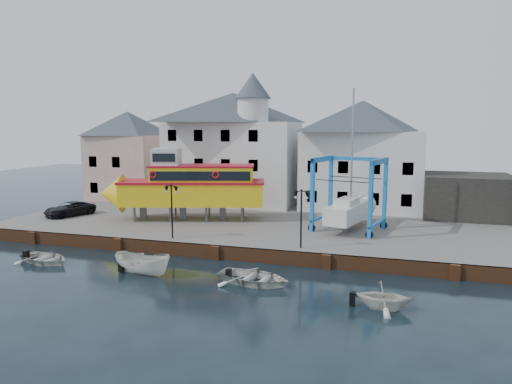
# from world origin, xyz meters

# --- Properties ---
(ground) EXTENTS (140.00, 140.00, 0.00)m
(ground) POSITION_xyz_m (0.00, 0.00, 0.00)
(ground) COLOR black
(ground) RESTS_ON ground
(hardstanding) EXTENTS (44.00, 22.00, 1.00)m
(hardstanding) POSITION_xyz_m (0.00, 11.00, 0.50)
(hardstanding) COLOR slate
(hardstanding) RESTS_ON ground
(quay_wall) EXTENTS (44.00, 0.47, 1.00)m
(quay_wall) POSITION_xyz_m (-0.00, 0.10, 0.50)
(quay_wall) COLOR brown
(quay_wall) RESTS_ON ground
(building_pink) EXTENTS (8.00, 7.00, 10.30)m
(building_pink) POSITION_xyz_m (-18.00, 18.00, 6.15)
(building_pink) COLOR tan
(building_pink) RESTS_ON hardstanding
(building_white_main) EXTENTS (14.00, 8.30, 14.00)m
(building_white_main) POSITION_xyz_m (-4.87, 18.39, 7.34)
(building_white_main) COLOR silver
(building_white_main) RESTS_ON hardstanding
(building_white_right) EXTENTS (12.00, 8.00, 11.20)m
(building_white_right) POSITION_xyz_m (9.00, 19.00, 6.60)
(building_white_right) COLOR silver
(building_white_right) RESTS_ON hardstanding
(shed_dark) EXTENTS (8.00, 7.00, 4.00)m
(shed_dark) POSITION_xyz_m (19.00, 17.00, 3.00)
(shed_dark) COLOR black
(shed_dark) RESTS_ON hardstanding
(lamp_post_left) EXTENTS (1.12, 0.32, 4.20)m
(lamp_post_left) POSITION_xyz_m (-4.00, 1.20, 4.17)
(lamp_post_left) COLOR black
(lamp_post_left) RESTS_ON hardstanding
(lamp_post_right) EXTENTS (1.12, 0.32, 4.20)m
(lamp_post_right) POSITION_xyz_m (6.00, 1.20, 4.17)
(lamp_post_right) COLOR black
(lamp_post_right) RESTS_ON hardstanding
(tour_boat) EXTENTS (15.49, 7.57, 6.57)m
(tour_boat) POSITION_xyz_m (-6.35, 8.14, 4.10)
(tour_boat) COLOR #59595E
(tour_boat) RESTS_ON hardstanding
(travel_lift) EXTENTS (6.29, 7.91, 11.58)m
(travel_lift) POSITION_xyz_m (8.90, 8.50, 2.94)
(travel_lift) COLOR blue
(travel_lift) RESTS_ON hardstanding
(van) EXTENTS (3.80, 5.24, 1.32)m
(van) POSITION_xyz_m (-17.63, 6.62, 1.66)
(van) COLOR black
(van) RESTS_ON hardstanding
(motorboat_a) EXTENTS (4.37, 2.11, 1.62)m
(motorboat_a) POSITION_xyz_m (-3.27, -4.50, 0.00)
(motorboat_a) COLOR silver
(motorboat_a) RESTS_ON ground
(motorboat_b) EXTENTS (5.18, 4.12, 0.96)m
(motorboat_b) POSITION_xyz_m (4.09, -4.11, 0.00)
(motorboat_b) COLOR silver
(motorboat_b) RESTS_ON ground
(motorboat_c) EXTENTS (3.07, 2.68, 1.57)m
(motorboat_c) POSITION_xyz_m (11.78, -6.00, 0.00)
(motorboat_c) COLOR silver
(motorboat_c) RESTS_ON ground
(motorboat_d) EXTENTS (4.65, 3.75, 0.85)m
(motorboat_d) POSITION_xyz_m (-11.27, -4.14, 0.00)
(motorboat_d) COLOR silver
(motorboat_d) RESTS_ON ground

